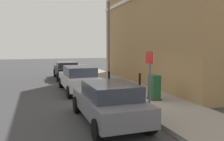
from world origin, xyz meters
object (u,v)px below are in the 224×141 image
lamppost (109,36)px  utility_cabinet (154,88)px  street_sign (150,72)px  car_grey (109,101)px  bollard_near_cabinet (140,82)px  bollard_far_kerb (109,80)px  car_black (67,70)px  car_silver (79,78)px

lamppost → utility_cabinet: bearing=-88.3°
street_sign → lamppost: lamppost is taller
car_grey → bollard_near_cabinet: bearing=-38.3°
utility_cabinet → bollard_far_kerb: bearing=110.6°
bollard_near_cabinet → car_grey: bearing=-127.2°
bollard_far_kerb → lamppost: lamppost is taller
car_black → bollard_near_cabinet: car_black is taller
bollard_near_cabinet → car_black: bearing=110.4°
car_grey → street_sign: 1.93m
car_grey → bollard_far_kerb: 5.51m
lamppost → car_silver: bearing=-134.1°
bollard_near_cabinet → bollard_far_kerb: same height
utility_cabinet → bollard_far_kerb: size_ratio=1.11×
bollard_near_cabinet → lamppost: bearing=93.6°
car_black → car_silver: bearing=179.9°
utility_cabinet → street_sign: street_sign is taller
car_grey → utility_cabinet: (2.85, 2.07, -0.06)m
bollard_near_cabinet → bollard_far_kerb: size_ratio=1.00×
street_sign → utility_cabinet: bearing=56.9°
car_silver → bollard_near_cabinet: size_ratio=4.23×
car_grey → street_sign: size_ratio=1.80×
car_silver → street_sign: size_ratio=1.91×
utility_cabinet → bollard_far_kerb: 3.40m
car_silver → bollard_near_cabinet: car_silver is taller
bollard_near_cabinet → bollard_far_kerb: 1.88m
car_grey → bollard_far_kerb: size_ratio=3.99×
utility_cabinet → lamppost: bearing=91.7°
car_grey → car_silver: size_ratio=0.94×
car_black → bollard_far_kerb: (1.60, -6.40, -0.02)m
utility_cabinet → lamppost: size_ratio=0.20×
bollard_near_cabinet → street_sign: street_sign is taller
car_black → bollard_far_kerb: size_ratio=3.94×
car_grey → utility_cabinet: 3.52m
car_grey → car_silver: car_silver is taller
car_black → lamppost: 4.82m
car_silver → car_black: bearing=-1.8°
bollard_far_kerb → street_sign: 5.08m
car_silver → bollard_near_cabinet: 3.50m
utility_cabinet → car_silver: bearing=127.3°
car_silver → street_sign: 5.85m
street_sign → lamppost: bearing=83.2°
car_silver → lamppost: lamppost is taller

